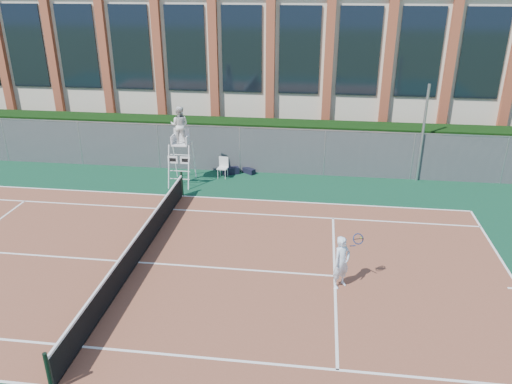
# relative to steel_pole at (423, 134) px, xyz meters

# --- Properties ---
(ground) EXTENTS (120.00, 120.00, 0.00)m
(ground) POSITION_rel_steel_pole_xyz_m (-10.29, -8.70, -2.23)
(ground) COLOR #233814
(apron) EXTENTS (36.00, 20.00, 0.01)m
(apron) POSITION_rel_steel_pole_xyz_m (-10.29, -7.70, -2.22)
(apron) COLOR #0D3D2B
(apron) RESTS_ON ground
(tennis_court) EXTENTS (23.77, 10.97, 0.02)m
(tennis_court) POSITION_rel_steel_pole_xyz_m (-10.29, -8.70, -2.21)
(tennis_court) COLOR brown
(tennis_court) RESTS_ON apron
(tennis_net) EXTENTS (0.10, 11.30, 1.10)m
(tennis_net) POSITION_rel_steel_pole_xyz_m (-10.29, -8.70, -1.69)
(tennis_net) COLOR black
(tennis_net) RESTS_ON ground
(fence) EXTENTS (40.00, 0.06, 2.20)m
(fence) POSITION_rel_steel_pole_xyz_m (-10.29, 0.10, -1.13)
(fence) COLOR #595E60
(fence) RESTS_ON ground
(hedge) EXTENTS (40.00, 1.40, 2.20)m
(hedge) POSITION_rel_steel_pole_xyz_m (-10.29, 1.30, -1.13)
(hedge) COLOR black
(hedge) RESTS_ON ground
(building) EXTENTS (45.00, 10.60, 8.22)m
(building) POSITION_rel_steel_pole_xyz_m (-10.29, 9.25, 1.92)
(building) COLOR beige
(building) RESTS_ON ground
(steel_pole) EXTENTS (0.12, 0.12, 4.46)m
(steel_pole) POSITION_rel_steel_pole_xyz_m (0.00, 0.00, 0.00)
(steel_pole) COLOR #9EA0A5
(steel_pole) RESTS_ON ground
(umpire_chair) EXTENTS (1.00, 1.54, 3.58)m
(umpire_chair) POSITION_rel_steel_pole_xyz_m (-10.65, -1.65, 0.39)
(umpire_chair) COLOR white
(umpire_chair) RESTS_ON ground
(plastic_chair) EXTENTS (0.50, 0.50, 0.96)m
(plastic_chair) POSITION_rel_steel_pole_xyz_m (-8.95, -0.72, -1.65)
(plastic_chair) COLOR silver
(plastic_chair) RESTS_ON apron
(sports_bag_near) EXTENTS (0.83, 0.60, 0.33)m
(sports_bag_near) POSITION_rel_steel_pole_xyz_m (-8.67, -0.31, -2.05)
(sports_bag_near) COLOR black
(sports_bag_near) RESTS_ON apron
(sports_bag_far) EXTENTS (0.66, 0.59, 0.25)m
(sports_bag_far) POSITION_rel_steel_pole_xyz_m (-7.83, -0.10, -2.09)
(sports_bag_far) COLOR black
(sports_bag_far) RESTS_ON apron
(tennis_player) EXTENTS (0.99, 0.79, 1.68)m
(tennis_player) POSITION_rel_steel_pole_xyz_m (-3.74, -9.22, -1.36)
(tennis_player) COLOR #CFE5F8
(tennis_player) RESTS_ON tennis_court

